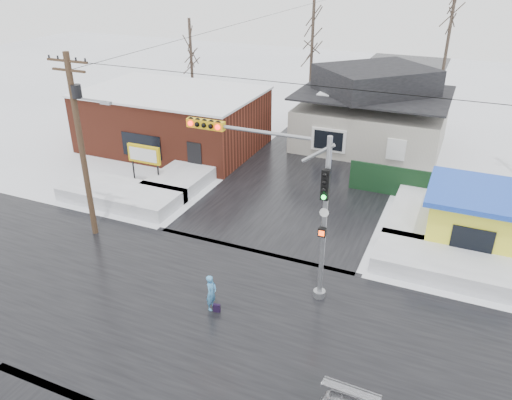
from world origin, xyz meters
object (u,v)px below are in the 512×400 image
at_px(utility_pole, 81,138).
at_px(kiosk, 475,217).
at_px(marquee_sign, 144,155).
at_px(pedestrian, 211,293).
at_px(traffic_signal, 286,192).

bearing_deg(utility_pole, kiosk, 20.44).
height_order(marquee_sign, pedestrian, marquee_sign).
xyz_separation_m(utility_pole, pedestrian, (8.21, -2.95, -4.34)).
height_order(utility_pole, marquee_sign, utility_pole).
distance_m(traffic_signal, kiosk, 10.43).
xyz_separation_m(kiosk, pedestrian, (-9.21, -9.45, -0.69)).
distance_m(traffic_signal, utility_pole, 10.39).
xyz_separation_m(traffic_signal, marquee_sign, (-11.43, 6.53, -2.62)).
bearing_deg(utility_pole, pedestrian, -19.78).
bearing_deg(kiosk, utility_pole, -159.56).
bearing_deg(marquee_sign, kiosk, 1.55).
bearing_deg(utility_pole, traffic_signal, -2.95).
bearing_deg(utility_pole, marquee_sign, 100.13).
relative_size(marquee_sign, pedestrian, 1.66).
height_order(traffic_signal, marquee_sign, traffic_signal).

